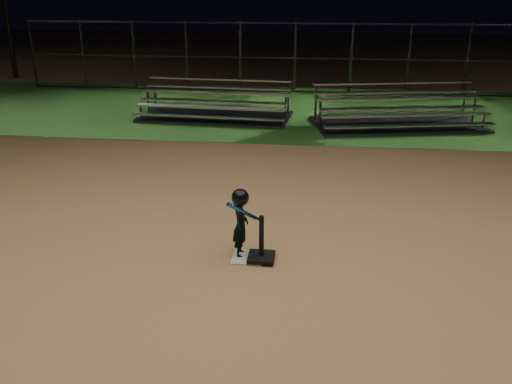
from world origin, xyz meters
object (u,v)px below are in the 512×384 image
(child_batter, at_px, (241,221))
(bleacher_left, at_px, (215,111))
(home_plate, at_px, (248,257))
(bleacher_right, at_px, (398,118))
(batting_tee, at_px, (261,252))

(child_batter, relative_size, bleacher_left, 0.23)
(home_plate, xyz_separation_m, bleacher_right, (3.14, 8.27, 0.22))
(child_batter, xyz_separation_m, bleacher_left, (-2.02, 8.58, -0.33))
(batting_tee, xyz_separation_m, bleacher_right, (2.93, 8.31, 0.09))
(home_plate, bearing_deg, batting_tee, -12.29)
(batting_tee, relative_size, child_batter, 0.65)
(bleacher_right, bearing_deg, batting_tee, -121.60)
(batting_tee, distance_m, bleacher_left, 9.01)
(home_plate, relative_size, batting_tee, 0.67)
(bleacher_left, bearing_deg, batting_tee, -71.23)
(bleacher_right, bearing_deg, bleacher_left, 163.56)
(home_plate, height_order, batting_tee, batting_tee)
(bleacher_left, relative_size, bleacher_right, 0.91)
(batting_tee, relative_size, bleacher_left, 0.15)
(batting_tee, bearing_deg, bleacher_left, 104.99)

